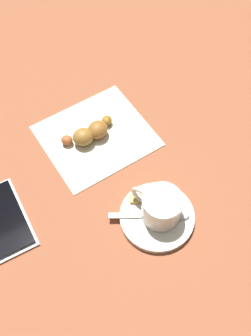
{
  "coord_description": "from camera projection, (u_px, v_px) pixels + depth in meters",
  "views": [
    {
      "loc": [
        0.3,
        -0.17,
        0.6
      ],
      "look_at": [
        -0.01,
        -0.01,
        0.02
      ],
      "focal_mm": 42.98,
      "sensor_mm": 36.0,
      "label": 1
    }
  ],
  "objects": [
    {
      "name": "napkin",
      "position": [
        96.0,
        136.0,
        0.73
      ],
      "size": [
        0.19,
        0.2,
        0.0
      ],
      "primitive_type": "cube",
      "rotation": [
        0.0,
        0.0,
        0.09
      ],
      "color": "silver",
      "rests_on": "ground"
    },
    {
      "name": "croissant",
      "position": [
        90.0,
        133.0,
        0.72
      ],
      "size": [
        0.05,
        0.11,
        0.03
      ],
      "color": "#9C4F25",
      "rests_on": "napkin"
    },
    {
      "name": "teaspoon",
      "position": [
        163.0,
        215.0,
        0.64
      ],
      "size": [
        0.07,
        0.12,
        0.01
      ],
      "color": "silver",
      "rests_on": "saucer"
    },
    {
      "name": "ground_plane",
      "position": [
        131.0,
        176.0,
        0.69
      ],
      "size": [
        1.8,
        1.8,
        0.0
      ],
      "primitive_type": "plane",
      "color": "brown"
    },
    {
      "name": "sugar_packet",
      "position": [
        152.0,
        199.0,
        0.65
      ],
      "size": [
        0.05,
        0.07,
        0.01
      ],
      "primitive_type": "cube",
      "rotation": [
        0.0,
        0.0,
        4.23
      ],
      "color": "tan",
      "rests_on": "saucer"
    },
    {
      "name": "saucer",
      "position": [
        159.0,
        216.0,
        0.65
      ],
      "size": [
        0.12,
        0.12,
        0.01
      ],
      "primitive_type": "cylinder",
      "color": "silver",
      "rests_on": "ground"
    },
    {
      "name": "cell_phone",
      "position": [
        4.0,
        219.0,
        0.65
      ],
      "size": [
        0.14,
        0.07,
        0.01
      ],
      "color": "#B9B6B7",
      "rests_on": "ground"
    },
    {
      "name": "espresso_cup",
      "position": [
        161.0,
        207.0,
        0.62
      ],
      "size": [
        0.08,
        0.06,
        0.05
      ],
      "color": "silver",
      "rests_on": "saucer"
    }
  ]
}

